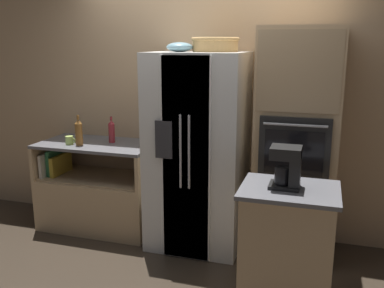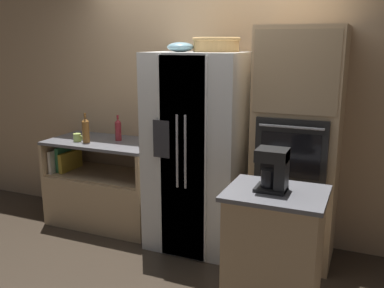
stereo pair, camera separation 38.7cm
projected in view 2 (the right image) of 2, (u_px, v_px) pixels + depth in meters
The scene contains 12 objects.
ground_plane at pixel (192, 242), 4.16m from camera, with size 20.00×20.00×0.00m, color #382D23.
wall_back at pixel (209, 94), 4.23m from camera, with size 12.00×0.06×2.80m.
counter_left at pixel (106, 193), 4.56m from camera, with size 1.18×0.64×0.90m.
refrigerator at pixel (199, 152), 3.96m from camera, with size 0.86×0.77×1.81m.
wall_oven at pixel (297, 147), 3.66m from camera, with size 0.69×0.66×2.03m.
island_counter at pixel (273, 254), 2.97m from camera, with size 0.67×0.55×0.92m.
wicker_basket at pixel (216, 44), 3.73m from camera, with size 0.42×0.42×0.13m.
fruit_bowl at pixel (180, 47), 3.73m from camera, with size 0.23×0.23×0.08m.
bottle_tall at pixel (86, 130), 4.31m from camera, with size 0.07×0.07×0.30m.
bottle_short at pixel (118, 130), 4.40m from camera, with size 0.06×0.06×0.27m.
mug at pixel (77, 138), 4.37m from camera, with size 0.11×0.08×0.08m.
coffee_maker at pixel (275, 168), 2.84m from camera, with size 0.21×0.18×0.29m.
Camera 2 is at (1.50, -3.52, 1.90)m, focal length 40.00 mm.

